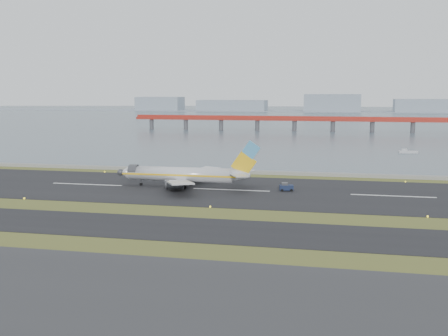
{
  "coord_description": "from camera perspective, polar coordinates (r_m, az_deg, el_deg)",
  "views": [
    {
      "loc": [
        28.59,
        -108.94,
        25.11
      ],
      "look_at": [
        -0.09,
        22.0,
        6.83
      ],
      "focal_mm": 45.0,
      "sensor_mm": 36.0,
      "label": 1
    }
  ],
  "objects": [
    {
      "name": "pushback_tug",
      "position": [
        143.31,
        6.33,
        -1.94
      ],
      "size": [
        3.77,
        2.66,
        2.2
      ],
      "rotation": [
        0.0,
        0.0,
        0.22
      ],
      "color": "#151F3C",
      "rests_on": "ground"
    },
    {
      "name": "apron_strip",
      "position": [
        65.99,
        -14.88,
        -14.82
      ],
      "size": [
        1000.0,
        50.0,
        0.1
      ],
      "primitive_type": "cube",
      "color": "#2E2E30",
      "rests_on": "ground"
    },
    {
      "name": "seawall",
      "position": [
        173.1,
        2.72,
        -0.42
      ],
      "size": [
        1000.0,
        2.5,
        1.0
      ],
      "primitive_type": "cube",
      "color": "gray",
      "rests_on": "ground"
    },
    {
      "name": "ground",
      "position": [
        115.39,
        -2.3,
        -4.81
      ],
      "size": [
        1000.0,
        1000.0,
        0.0
      ],
      "primitive_type": "plane",
      "color": "#3E4C1B",
      "rests_on": "ground"
    },
    {
      "name": "bay_water",
      "position": [
        570.21,
        9.51,
        5.14
      ],
      "size": [
        1400.0,
        800.0,
        1.3
      ],
      "primitive_type": "cube",
      "color": "#41515D",
      "rests_on": "ground"
    },
    {
      "name": "far_shoreline",
      "position": [
        729.34,
        11.24,
        6.12
      ],
      "size": [
        1400.0,
        80.0,
        60.5
      ],
      "color": "#8B97A4",
      "rests_on": "ground"
    },
    {
      "name": "runway_strip",
      "position": [
        144.05,
        0.72,
        -2.25
      ],
      "size": [
        1000.0,
        45.0,
        0.1
      ],
      "primitive_type": "cube",
      "color": "black",
      "rests_on": "ground"
    },
    {
      "name": "workboat_near",
      "position": [
        242.66,
        18.15,
        1.58
      ],
      "size": [
        7.5,
        2.63,
        1.8
      ],
      "rotation": [
        0.0,
        0.0,
        0.04
      ],
      "color": "#BABABE",
      "rests_on": "ground"
    },
    {
      "name": "red_pier",
      "position": [
        359.48,
        11.01,
        4.78
      ],
      "size": [
        260.0,
        5.0,
        10.2
      ],
      "color": "#A4261C",
      "rests_on": "ground"
    },
    {
      "name": "airliner",
      "position": [
        147.88,
        -3.91,
        -0.67
      ],
      "size": [
        38.52,
        32.89,
        12.8
      ],
      "color": "silver",
      "rests_on": "ground"
    },
    {
      "name": "taxiway_strip",
      "position": [
        104.13,
        -3.98,
        -6.18
      ],
      "size": [
        1000.0,
        18.0,
        0.1
      ],
      "primitive_type": "cube",
      "color": "black",
      "rests_on": "ground"
    }
  ]
}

